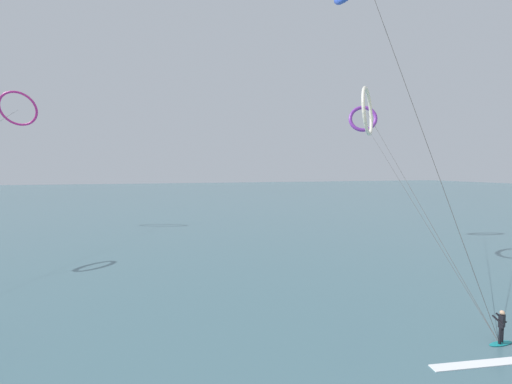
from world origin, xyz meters
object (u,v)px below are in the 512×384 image
kite_violet (363,119)px  kite_ivory (367,111)px  surfer_teal (501,329)px  kite_magenta (18,109)px

kite_violet → kite_ivory: kite_violet is taller
surfer_teal → kite_magenta: bearing=-68.1°
surfer_teal → kite_magenta: (-35.50, 43.31, 16.53)m
surfer_teal → kite_violet: bearing=-126.9°
surfer_teal → kite_magenta: 58.39m
surfer_teal → kite_ivory: (2.92, 15.28, 13.31)m
kite_violet → surfer_teal: bearing=-82.6°
kite_violet → kite_magenta: kite_magenta is taller
surfer_teal → kite_violet: size_ratio=0.07×
kite_magenta → kite_ivory: kite_magenta is taller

